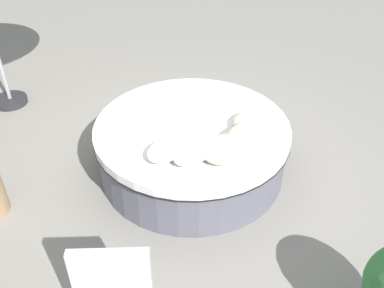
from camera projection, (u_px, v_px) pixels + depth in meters
ground_plane at (192, 170)px, 4.81m from camera, size 16.00×16.00×0.00m
round_bed at (192, 148)px, 4.63m from camera, size 2.03×2.03×0.59m
throw_pillow_0 at (166, 149)px, 4.02m from camera, size 0.42×0.30×0.15m
throw_pillow_1 at (195, 151)px, 3.99m from camera, size 0.49×0.29×0.16m
throw_pillow_2 at (225, 149)px, 4.01m from camera, size 0.47×0.37×0.16m
throw_pillow_3 at (246, 135)px, 4.15m from camera, size 0.54×0.32×0.21m
throw_pillow_4 at (251, 121)px, 4.39m from camera, size 0.44×0.34×0.15m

